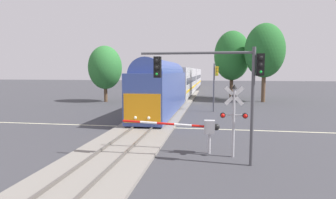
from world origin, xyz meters
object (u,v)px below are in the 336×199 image
Objects in this scene: oak_behind_train at (105,68)px; oak_far_right at (265,51)px; traffic_signal_near_right at (219,76)px; crossing_signal_mast at (234,113)px; traffic_signal_far_side at (215,80)px; commuter_train at (184,80)px; elm_centre_background at (232,56)px; crossing_gate_near at (199,127)px.

oak_behind_train is 22.70m from oak_far_right.
oak_behind_train is at bearing 121.60° from traffic_signal_near_right.
crossing_signal_mast is 0.72× the size of traffic_signal_far_side.
commuter_train is 8.24× the size of oak_behind_train.
crossing_signal_mast is 28.29m from oak_far_right.
oak_far_right is (4.20, -4.18, 0.45)m from elm_centre_background.
crossing_gate_near is 0.94× the size of traffic_signal_near_right.
oak_behind_train is 0.72× the size of oak_far_right.
commuter_train is 11.64× the size of traffic_signal_near_right.
elm_centre_background is at bearing 79.99° from traffic_signal_far_side.
crossing_signal_mast is at bearing -93.45° from elm_centre_background.
traffic_signal_far_side is at bearing -75.10° from commuter_train.
elm_centre_background is at bearing 85.27° from traffic_signal_near_right.
commuter_train is 17.61× the size of crossing_signal_mast.
traffic_signal_near_right reaches higher than traffic_signal_far_side.
commuter_train reaches higher than crossing_gate_near.
commuter_train is at bearing 50.64° from oak_behind_train.
elm_centre_background reaches higher than oak_behind_train.
traffic_signal_near_right is at bearing -90.04° from traffic_signal_far_side.
traffic_signal_near_right reaches higher than crossing_signal_mast.
traffic_signal_near_right is 32.79m from elm_centre_background.
commuter_train reaches higher than traffic_signal_far_side.
oak_behind_train is at bearing 124.22° from crossing_signal_mast.
oak_far_right is at bearing 77.37° from crossing_signal_mast.
crossing_gate_near is at bearing 165.31° from crossing_signal_mast.
traffic_signal_near_right is 0.71× the size of oak_behind_train.
commuter_train is 20.76m from traffic_signal_far_side.
commuter_train is 37.83m from traffic_signal_near_right.
elm_centre_background is (8.02, -4.85, 4.08)m from commuter_train.
crossing_signal_mast is at bearing -80.40° from commuter_train.
traffic_signal_near_right is 0.51× the size of oak_far_right.
commuter_train is 36.05m from crossing_gate_near.
crossing_signal_mast is 16.23m from traffic_signal_far_side.
elm_centre_background is (2.68, 15.19, 3.32)m from traffic_signal_far_side.
oak_behind_train is (-10.11, -12.33, 2.16)m from commuter_train.
traffic_signal_far_side is at bearing 92.80° from crossing_signal_mast.
oak_behind_train is at bearing -157.58° from elm_centre_background.
commuter_train and traffic_signal_near_right have the same top height.
elm_centre_background is 0.97× the size of oak_far_right.
oak_far_right is (7.83, 26.72, 5.84)m from crossing_gate_near.
oak_far_right is at bearing 73.67° from crossing_gate_near.
crossing_signal_mast is at bearing -87.20° from traffic_signal_far_side.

